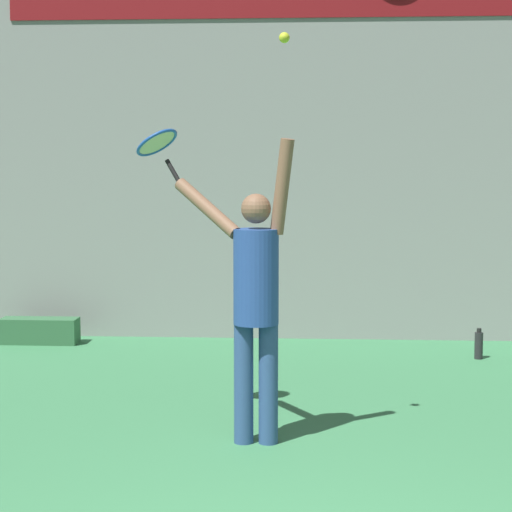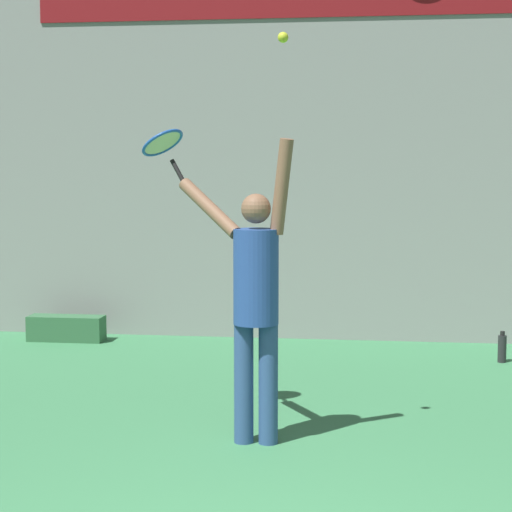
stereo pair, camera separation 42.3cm
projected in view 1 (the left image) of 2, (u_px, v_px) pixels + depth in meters
The scene contains 6 objects.
back_wall at pixel (318, 104), 9.75m from camera, with size 18.00×0.10×5.00m.
tennis_player at pixel (255, 293), 6.13m from camera, with size 0.87×0.54×2.03m.
tennis_racket at pixel (158, 145), 6.49m from camera, with size 0.39×0.41×0.39m.
tennis_ball at pixel (284, 38), 5.85m from camera, with size 0.07×0.07×0.07m.
water_bottle at pixel (479, 345), 8.90m from camera, with size 0.08×0.08×0.30m.
equipment_bag at pixel (40, 331), 9.68m from camera, with size 0.80×0.26×0.27m.
Camera 1 is at (-0.03, -3.53, 1.86)m, focal length 65.00 mm.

